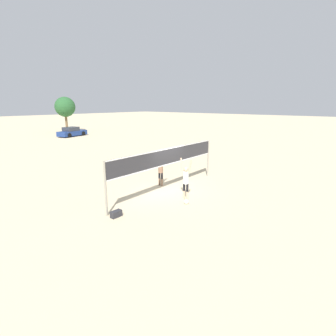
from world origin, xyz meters
TOP-DOWN VIEW (x-y plane):
  - ground_plane at (0.00, 0.00)m, footprint 200.00×200.00m
  - volleyball_net at (0.00, 0.00)m, footprint 8.45×0.09m
  - player_spiker at (-0.46, -1.53)m, footprint 0.28×0.71m
  - player_blocker at (0.54, 1.01)m, footprint 0.28×0.68m
  - volleyball at (-0.89, -1.89)m, footprint 0.24×0.24m
  - gear_bag at (-4.02, -0.42)m, footprint 0.50×0.25m
  - parked_car_mid at (10.12, 26.75)m, footprint 4.59×2.60m
  - tree_left_cluster at (12.89, 32.95)m, footprint 3.30×3.30m

SIDE VIEW (x-z plane):
  - ground_plane at x=0.00m, z-range 0.00..0.00m
  - volleyball at x=-0.89m, z-range 0.00..0.24m
  - gear_bag at x=-4.02m, z-range 0.00..0.28m
  - parked_car_mid at x=10.12m, z-range -0.08..1.30m
  - player_blocker at x=0.54m, z-range 0.04..1.99m
  - player_spiker at x=-0.46m, z-range 0.06..2.20m
  - volleyball_net at x=0.00m, z-range 0.62..3.06m
  - tree_left_cluster at x=12.89m, z-range 1.22..7.02m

